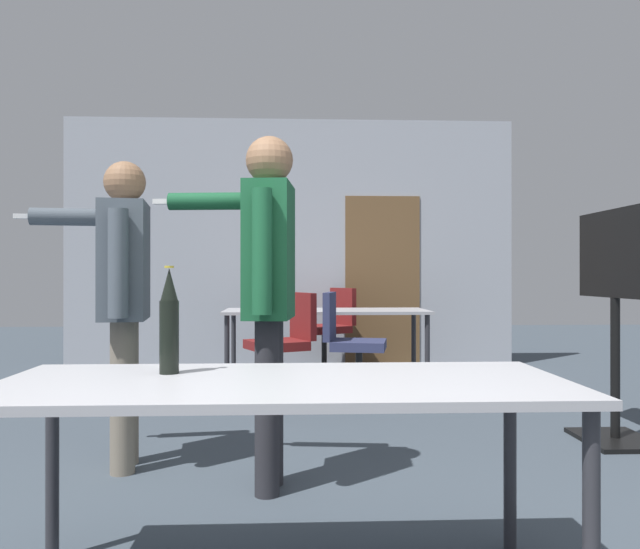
# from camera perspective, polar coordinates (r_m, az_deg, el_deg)

# --- Properties ---
(back_wall) EXTENTS (5.36, 0.12, 2.97)m
(back_wall) POSITION_cam_1_polar(r_m,az_deg,el_deg) (7.52, -2.43, 2.81)
(back_wall) COLOR #A3A8B2
(back_wall) RESTS_ON ground_plane
(conference_table_near) EXTENTS (1.90, 0.79, 0.74)m
(conference_table_near) POSITION_cam_1_polar(r_m,az_deg,el_deg) (2.13, -3.33, -11.32)
(conference_table_near) COLOR #A8A8AD
(conference_table_near) RESTS_ON ground_plane
(conference_table_far) EXTENTS (2.06, 0.80, 0.74)m
(conference_table_far) POSITION_cam_1_polar(r_m,az_deg,el_deg) (6.36, 0.55, -3.80)
(conference_table_far) COLOR #A8A8AD
(conference_table_far) RESTS_ON ground_plane
(tv_screen) EXTENTS (0.44, 0.93, 1.53)m
(tv_screen) POSITION_cam_1_polar(r_m,az_deg,el_deg) (4.53, 25.40, -2.42)
(tv_screen) COLOR black
(tv_screen) RESTS_ON ground_plane
(person_left_plaid) EXTENTS (0.79, 0.65, 1.80)m
(person_left_plaid) POSITION_cam_1_polar(r_m,az_deg,el_deg) (3.19, -4.92, 0.15)
(person_left_plaid) COLOR #28282D
(person_left_plaid) RESTS_ON ground_plane
(person_center_tall) EXTENTS (0.85, 0.64, 1.74)m
(person_center_tall) POSITION_cam_1_polar(r_m,az_deg,el_deg) (3.70, -17.65, -0.73)
(person_center_tall) COLOR slate
(person_center_tall) RESTS_ON ground_plane
(office_chair_near_pushed) EXTENTS (0.68, 0.65, 0.95)m
(office_chair_near_pushed) POSITION_cam_1_polar(r_m,az_deg,el_deg) (7.10, 0.90, -5.29)
(office_chair_near_pushed) COLOR black
(office_chair_near_pushed) RESTS_ON ground_plane
(office_chair_side_rolled) EXTENTS (0.60, 0.54, 0.94)m
(office_chair_side_rolled) POSITION_cam_1_polar(r_m,az_deg,el_deg) (5.51, 2.79, -6.83)
(office_chair_side_rolled) COLOR black
(office_chair_side_rolled) RESTS_ON ground_plane
(office_chair_far_left) EXTENTS (0.66, 0.62, 0.94)m
(office_chair_far_left) POSITION_cam_1_polar(r_m,az_deg,el_deg) (5.60, -3.29, -6.78)
(office_chair_far_left) COLOR black
(office_chair_far_left) RESTS_ON ground_plane
(beer_bottle) EXTENTS (0.07, 0.07, 0.38)m
(beer_bottle) POSITION_cam_1_polar(r_m,az_deg,el_deg) (2.29, -13.63, -4.31)
(beer_bottle) COLOR black
(beer_bottle) RESTS_ON conference_table_near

